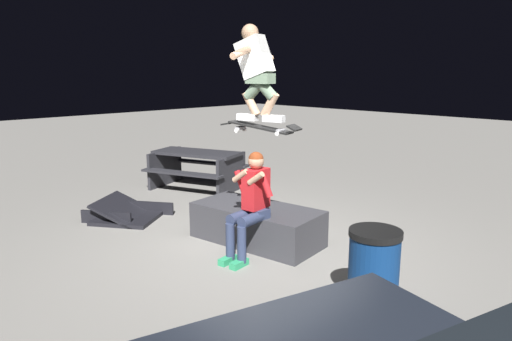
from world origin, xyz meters
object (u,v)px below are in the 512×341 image
at_px(picnic_table_back, 197,164).
at_px(trash_bin, 373,273).
at_px(person_sitting_on_ledge, 251,200).
at_px(kicker_ramp, 129,215).
at_px(ledge_box_main, 257,224).
at_px(skateboard, 260,127).
at_px(skater_airborne, 256,68).

distance_m(picnic_table_back, trash_bin, 5.43).
height_order(person_sitting_on_ledge, kicker_ramp, person_sitting_on_ledge).
xyz_separation_m(ledge_box_main, skateboard, (-0.40, 0.34, 1.39)).
height_order(ledge_box_main, person_sitting_on_ledge, person_sitting_on_ledge).
xyz_separation_m(skater_airborne, picnic_table_back, (3.28, -1.59, -1.83)).
bearing_deg(trash_bin, person_sitting_on_ledge, -5.21).
height_order(ledge_box_main, kicker_ramp, ledge_box_main).
bearing_deg(skater_airborne, picnic_table_back, -25.91).
relative_size(picnic_table_back, trash_bin, 2.43).
bearing_deg(person_sitting_on_ledge, skateboard, -132.06).
relative_size(skateboard, picnic_table_back, 0.50).
distance_m(skateboard, kicker_ramp, 3.02).
distance_m(skateboard, trash_bin, 2.16).
bearing_deg(trash_bin, picnic_table_back, -19.77).
distance_m(skater_airborne, trash_bin, 2.64).
distance_m(skateboard, picnic_table_back, 3.87).
height_order(person_sitting_on_ledge, skater_airborne, skater_airborne).
xyz_separation_m(kicker_ramp, picnic_table_back, (0.80, -1.98, 0.43)).
xyz_separation_m(skateboard, trash_bin, (-1.77, 0.25, -1.21)).
distance_m(ledge_box_main, trash_bin, 2.26).
bearing_deg(picnic_table_back, trash_bin, 160.23).
height_order(skateboard, skater_airborne, skater_airborne).
distance_m(skateboard, skater_airborne, 0.69).
relative_size(ledge_box_main, skateboard, 1.70).
xyz_separation_m(skateboard, skater_airborne, (0.05, 0.01, 0.69)).
bearing_deg(trash_bin, ledge_box_main, -15.32).
relative_size(ledge_box_main, person_sitting_on_ledge, 1.33).
bearing_deg(skateboard, kicker_ramp, 9.03).
bearing_deg(skateboard, picnic_table_back, -25.33).
distance_m(ledge_box_main, person_sitting_on_ledge, 0.73).
bearing_deg(picnic_table_back, kicker_ramp, 111.85).
relative_size(skateboard, kicker_ramp, 0.81).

